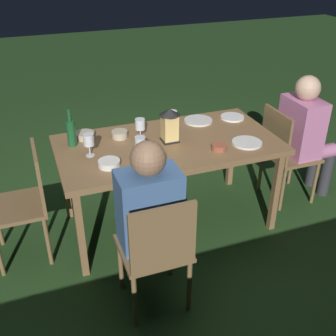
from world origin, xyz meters
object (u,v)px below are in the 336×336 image
object	(u,v)px
plate_a	(232,117)
wine_glass_a	(172,117)
wine_glass_c	(140,144)
bowl_dip	(120,134)
chair_head_near	(285,151)
green_bottle_on_table	(71,132)
lantern_centerpiece	(170,123)
dining_table	(168,149)
person_in_blue	(146,211)
person_in_pink	(306,132)
chair_side_right_b	(157,249)
plate_c	(198,121)
bowl_olives	(219,147)
bowl_bread	(85,135)
wine_glass_d	(89,141)
chair_head_far	(26,199)
plate_b	(247,143)
bowl_salad	(109,163)
wine_glass_b	(140,125)

from	to	relation	value
plate_a	wine_glass_a	bearing A→B (deg)	6.02
wine_glass_c	bowl_dip	world-z (taller)	wine_glass_c
chair_head_near	bowl_dip	world-z (taller)	chair_head_near
green_bottle_on_table	plate_a	xyz separation A→B (m)	(-1.38, -0.05, -0.10)
lantern_centerpiece	plate_a	size ratio (longest dim) A/B	1.29
dining_table	lantern_centerpiece	bearing A→B (deg)	-136.03
person_in_blue	green_bottle_on_table	world-z (taller)	person_in_blue
person_in_pink	chair_side_right_b	bearing A→B (deg)	26.61
lantern_centerpiece	person_in_pink	bearing A→B (deg)	179.12
plate_c	bowl_olives	world-z (taller)	bowl_olives
dining_table	bowl_bread	world-z (taller)	bowl_bread
wine_glass_d	bowl_olives	distance (m)	0.95
dining_table	person_in_blue	size ratio (longest dim) A/B	1.47
dining_table	bowl_olives	world-z (taller)	bowl_olives
wine_glass_a	chair_head_far	bearing A→B (deg)	9.28
wine_glass_c	plate_c	size ratio (longest dim) A/B	0.70
bowl_bread	person_in_blue	bearing A→B (deg)	102.15
plate_a	bowl_dip	size ratio (longest dim) A/B	1.66
wine_glass_d	bowl_bread	xyz separation A→B (m)	(-0.02, -0.31, -0.09)
lantern_centerpiece	wine_glass_a	distance (m)	0.20
lantern_centerpiece	chair_side_right_b	bearing A→B (deg)	64.91
wine_glass_d	plate_c	size ratio (longest dim) A/B	0.70
plate_a	plate_b	size ratio (longest dim) A/B	0.90
bowl_olives	dining_table	bearing A→B (deg)	-38.08
person_in_pink	lantern_centerpiece	size ratio (longest dim) A/B	4.34
chair_side_right_b	bowl_bread	world-z (taller)	chair_side_right_b
person_in_blue	plate_c	distance (m)	1.21
dining_table	bowl_salad	world-z (taller)	bowl_salad
wine_glass_c	lantern_centerpiece	bearing A→B (deg)	-146.21
wine_glass_d	plate_a	bearing A→B (deg)	-168.42
lantern_centerpiece	wine_glass_d	distance (m)	0.62
bowl_olives	bowl_salad	xyz separation A→B (m)	(0.82, -0.04, 0.00)
lantern_centerpiece	wine_glass_c	world-z (taller)	lantern_centerpiece
dining_table	bowl_dip	distance (m)	0.40
plate_c	person_in_pink	bearing A→B (deg)	162.14
wine_glass_d	bowl_dip	xyz separation A→B (m)	(-0.28, -0.22, -0.09)
dining_table	plate_b	bearing A→B (deg)	157.96
chair_side_right_b	wine_glass_d	bearing A→B (deg)	-75.10
dining_table	wine_glass_c	xyz separation A→B (m)	(0.27, 0.18, 0.18)
chair_side_right_b	chair_head_near	xyz separation A→B (m)	(-1.48, -0.84, 0.00)
green_bottle_on_table	wine_glass_b	bearing A→B (deg)	171.71
bowl_dip	lantern_centerpiece	bearing A→B (deg)	150.85
wine_glass_d	bowl_salad	bearing A→B (deg)	115.18
chair_side_right_b	bowl_dip	world-z (taller)	chair_side_right_b
wine_glass_d	plate_c	xyz separation A→B (m)	(-0.98, -0.30, -0.11)
dining_table	plate_c	bearing A→B (deg)	-142.61
person_in_pink	bowl_salad	xyz separation A→B (m)	(1.80, 0.21, 0.14)
chair_side_right_b	dining_table	bearing A→B (deg)	-114.47
person_in_blue	plate_a	bearing A→B (deg)	-139.96
chair_head_far	wine_glass_d	world-z (taller)	wine_glass_d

